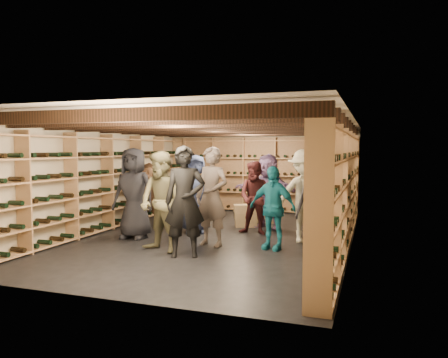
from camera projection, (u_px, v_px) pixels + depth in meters
The scene contains 22 objects.
ground at pixel (214, 236), 9.10m from camera, with size 8.00×8.00×0.00m, color black.
walls at pixel (214, 179), 9.01m from camera, with size 5.52×8.02×2.40m.
ceiling at pixel (214, 121), 8.93m from camera, with size 5.50×8.00×0.01m, color beige.
ceiling_joists at pixel (214, 127), 8.94m from camera, with size 5.40×7.12×0.18m.
wine_rack_left at pixel (108, 182), 9.86m from camera, with size 0.32×7.50×2.15m.
wine_rack_right at pixel (342, 189), 8.19m from camera, with size 0.32×7.50×2.15m.
wine_rack_back at pixel (260, 175), 12.64m from camera, with size 4.70×0.30×2.15m.
crate_stack_left at pixel (206, 203), 11.85m from camera, with size 0.53×0.38×0.68m.
crate_stack_right at pixel (245, 216), 10.21m from camera, with size 0.59×0.50×0.51m.
crate_loose at pixel (268, 219), 10.83m from camera, with size 0.50×0.33×0.17m, color tan.
person_0 at pixel (134, 193), 8.86m from camera, with size 0.90×0.59×1.84m, color black.
person_1 at pixel (185, 202), 7.33m from camera, with size 0.68×0.45×1.88m, color black.
person_2 at pixel (162, 202), 7.66m from camera, with size 0.87×0.68×1.79m, color brown.
person_3 at pixel (305, 196), 8.48m from camera, with size 1.17×0.67×1.81m, color beige.
person_4 at pixel (272, 208), 7.90m from camera, with size 0.89×0.37×1.52m, color #167387.
person_5 at pixel (149, 192), 10.87m from camera, with size 1.37×0.44×1.48m, color brown.
person_6 at pixel (196, 194), 9.44m from camera, with size 0.83×0.54×1.70m, color #222B4A.
person_7 at pixel (212, 196), 8.18m from camera, with size 0.68×0.45×1.86m, color gray.
person_8 at pixel (256, 198), 9.26m from camera, with size 0.76×0.59×1.56m, color #4D1D1F.
person_10 at pixel (193, 193), 10.60m from camera, with size 0.86×0.36×1.48m, color #224B25.
person_11 at pixel (267, 191), 10.00m from camera, with size 1.59×0.51×1.71m, color slate.
person_12 at pixel (319, 203), 7.96m from camera, with size 0.82×0.54×1.69m, color #39383D.
Camera 1 is at (3.12, -8.44, 1.83)m, focal length 35.00 mm.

